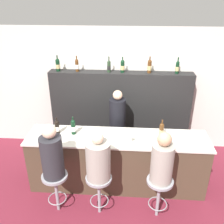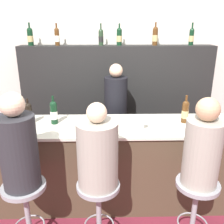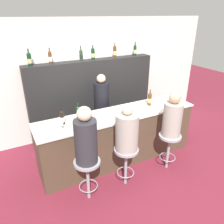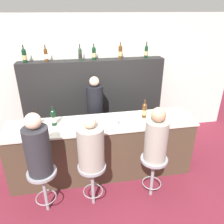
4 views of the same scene
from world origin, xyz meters
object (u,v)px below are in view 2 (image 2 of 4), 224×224
(wine_bottle_backbar_1, at_px, (57,36))
(bar_stool_right, at_px, (196,196))
(wine_bottle_counter_0, at_px, (29,113))
(wine_glass_0, at_px, (16,121))
(bar_stool_left, at_px, (25,199))
(guest_seated_left, at_px, (18,148))
(wine_bottle_counter_2, at_px, (185,111))
(wine_glass_1, at_px, (143,120))
(wine_bottle_backbar_0, at_px, (30,36))
(bartender, at_px, (116,124))
(wine_bottle_backbar_3, at_px, (119,36))
(bar_stool_middle, at_px, (99,197))
(guest_seated_right, at_px, (203,148))
(wine_bottle_counter_1, at_px, (54,112))
(wine_bottle_backbar_2, at_px, (101,37))
(wine_bottle_backbar_5, at_px, (191,36))
(guest_seated_middle, at_px, (98,152))
(wine_bottle_backbar_4, at_px, (155,36))

(wine_bottle_backbar_1, height_order, bar_stool_right, wine_bottle_backbar_1)
(wine_bottle_counter_0, xyz_separation_m, wine_glass_0, (-0.08, -0.20, -0.01))
(bar_stool_left, xyz_separation_m, guest_seated_left, (-0.00, -0.00, 0.52))
(wine_bottle_counter_2, height_order, wine_glass_1, wine_bottle_counter_2)
(wine_bottle_backbar_0, relative_size, bartender, 0.20)
(wine_bottle_backbar_3, height_order, guest_seated_left, wine_bottle_backbar_3)
(bar_stool_middle, distance_m, guest_seated_right, 1.03)
(wine_bottle_backbar_0, bearing_deg, guest_seated_left, -79.71)
(bar_stool_middle, bearing_deg, bar_stool_right, 0.00)
(wine_bottle_backbar_1, height_order, guest_seated_left, wine_bottle_backbar_1)
(wine_bottle_counter_1, bearing_deg, bar_stool_middle, -55.10)
(guest_seated_left, distance_m, bartender, 1.63)
(wine_bottle_counter_1, height_order, wine_bottle_backbar_2, wine_bottle_backbar_2)
(wine_bottle_backbar_0, relative_size, guest_seated_left, 0.37)
(wine_bottle_backbar_5, xyz_separation_m, bartender, (-1.12, -0.52, -1.16))
(guest_seated_right, bearing_deg, wine_bottle_backbar_0, 135.96)
(bar_stool_left, relative_size, guest_seated_middle, 0.91)
(wine_bottle_backbar_5, height_order, bartender, wine_bottle_backbar_5)
(wine_bottle_backbar_3, height_order, bar_stool_left, wine_bottle_backbar_3)
(guest_seated_left, relative_size, bartender, 0.55)
(wine_glass_0, bearing_deg, wine_bottle_counter_1, 29.62)
(wine_bottle_backbar_3, relative_size, bartender, 0.19)
(wine_bottle_backbar_3, bearing_deg, wine_bottle_backbar_0, 180.00)
(guest_seated_middle, bearing_deg, wine_bottle_counter_2, 36.97)
(wine_bottle_backbar_5, xyz_separation_m, guest_seated_right, (-0.42, -1.85, -0.84))
(wine_glass_1, bearing_deg, guest_seated_right, -50.11)
(wine_bottle_backbar_2, height_order, wine_glass_1, wine_bottle_backbar_2)
(wine_bottle_backbar_3, relative_size, bar_stool_right, 0.43)
(wine_bottle_counter_1, relative_size, wine_glass_1, 2.20)
(wine_bottle_counter_0, height_order, wine_bottle_backbar_3, wine_bottle_backbar_3)
(wine_bottle_backbar_0, distance_m, bar_stool_right, 2.98)
(wine_bottle_backbar_5, distance_m, bartender, 1.69)
(bar_stool_left, distance_m, guest_seated_left, 0.52)
(wine_glass_0, height_order, wine_glass_1, wine_glass_0)
(wine_bottle_backbar_1, xyz_separation_m, bar_stool_middle, (0.62, -1.85, -1.34))
(wine_bottle_counter_0, height_order, wine_bottle_backbar_5, wine_bottle_backbar_5)
(wine_bottle_counter_2, distance_m, wine_glass_1, 0.54)
(wine_bottle_backbar_0, height_order, wine_glass_0, wine_bottle_backbar_0)
(wine_bottle_backbar_1, relative_size, bar_stool_right, 0.44)
(bar_stool_left, distance_m, bar_stool_middle, 0.67)
(wine_glass_0, xyz_separation_m, guest_seated_left, (0.19, -0.53, -0.03))
(wine_glass_0, bearing_deg, guest_seated_right, -16.56)
(wine_bottle_backbar_4, relative_size, wine_bottle_backbar_5, 1.02)
(wine_bottle_backbar_3, xyz_separation_m, bartender, (-0.07, -0.52, -1.16))
(guest_seated_middle, distance_m, bartender, 1.38)
(bar_stool_middle, bearing_deg, bar_stool_left, 180.00)
(wine_glass_1, relative_size, guest_seated_left, 0.17)
(wine_bottle_backbar_4, bearing_deg, wine_bottle_backbar_5, 0.00)
(wine_bottle_backbar_5, distance_m, bar_stool_right, 2.32)
(wine_bottle_backbar_1, bearing_deg, bar_stool_middle, -71.38)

